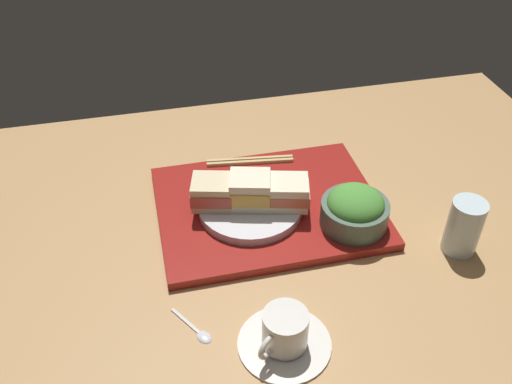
% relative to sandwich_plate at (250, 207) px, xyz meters
% --- Properties ---
extents(ground_plane, '(1.40, 1.00, 0.03)m').
position_rel_sandwich_plate_xyz_m(ground_plane, '(-0.04, 0.06, -0.04)').
color(ground_plane, tan).
extents(serving_tray, '(0.42, 0.32, 0.02)m').
position_rel_sandwich_plate_xyz_m(serving_tray, '(-0.04, -0.01, -0.02)').
color(serving_tray, maroon).
rests_on(serving_tray, ground_plane).
extents(sandwich_plate, '(0.20, 0.20, 0.02)m').
position_rel_sandwich_plate_xyz_m(sandwich_plate, '(0.00, 0.00, 0.00)').
color(sandwich_plate, silver).
rests_on(sandwich_plate, serving_tray).
extents(sandwich_near, '(0.09, 0.08, 0.05)m').
position_rel_sandwich_plate_xyz_m(sandwich_near, '(-0.07, 0.02, 0.03)').
color(sandwich_near, '#EFE5C1').
rests_on(sandwich_near, sandwich_plate).
extents(sandwich_middle, '(0.09, 0.08, 0.06)m').
position_rel_sandwich_plate_xyz_m(sandwich_middle, '(0.00, 0.00, 0.04)').
color(sandwich_middle, '#EFE5C1').
rests_on(sandwich_middle, sandwich_plate).
extents(sandwich_far, '(0.09, 0.08, 0.05)m').
position_rel_sandwich_plate_xyz_m(sandwich_far, '(0.07, -0.02, 0.03)').
color(sandwich_far, beige).
rests_on(sandwich_far, sandwich_plate).
extents(salad_bowl, '(0.12, 0.12, 0.08)m').
position_rel_sandwich_plate_xyz_m(salad_bowl, '(-0.18, 0.08, 0.03)').
color(salad_bowl, '#4C6051').
rests_on(salad_bowl, serving_tray).
extents(chopsticks_pair, '(0.18, 0.04, 0.01)m').
position_rel_sandwich_plate_xyz_m(chopsticks_pair, '(-0.03, -0.15, -0.00)').
color(chopsticks_pair, tan).
rests_on(chopsticks_pair, serving_tray).
extents(coffee_cup, '(0.14, 0.14, 0.07)m').
position_rel_sandwich_plate_xyz_m(coffee_cup, '(0.01, 0.29, 0.00)').
color(coffee_cup, silver).
rests_on(coffee_cup, ground_plane).
extents(drinking_glass, '(0.06, 0.06, 0.11)m').
position_rel_sandwich_plate_xyz_m(drinking_glass, '(-0.34, 0.17, 0.03)').
color(drinking_glass, silver).
rests_on(drinking_glass, ground_plane).
extents(teaspoon, '(0.06, 0.08, 0.01)m').
position_rel_sandwich_plate_xyz_m(teaspoon, '(0.14, 0.24, -0.02)').
color(teaspoon, silver).
rests_on(teaspoon, ground_plane).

